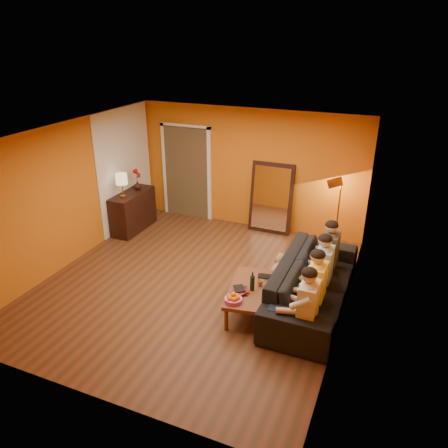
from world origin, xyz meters
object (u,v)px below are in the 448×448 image
at_px(wine_bottle, 252,281).
at_px(tumbler, 260,283).
at_px(laptop, 268,278).
at_px(person_far_right, 330,255).
at_px(coffee_table, 250,299).
at_px(person_far_left, 308,308).
at_px(person_mid_right, 324,270).
at_px(person_mid_left, 316,287).
at_px(vase, 138,185).
at_px(mirror_frame, 271,198).
at_px(sideboard, 133,211).
at_px(sofa, 313,283).
at_px(floor_lamp, 338,216).
at_px(dog, 279,273).
at_px(table_lamp, 122,186).

relative_size(wine_bottle, tumbler, 3.17).
xyz_separation_m(wine_bottle, laptop, (0.13, 0.40, -0.14)).
bearing_deg(person_far_right, coffee_table, -129.53).
height_order(person_far_left, person_mid_right, same).
bearing_deg(wine_bottle, person_mid_left, 8.74).
distance_m(wine_bottle, vase, 4.10).
bearing_deg(laptop, mirror_frame, 96.03).
bearing_deg(laptop, sideboard, 146.04).
relative_size(sofa, person_mid_right, 2.19).
xyz_separation_m(coffee_table, wine_bottle, (0.05, -0.05, 0.37)).
bearing_deg(laptop, person_far_left, -55.38).
bearing_deg(person_mid_right, tumbler, -148.80).
bearing_deg(person_mid_left, floor_lamp, 92.76).
distance_m(person_mid_left, tumbler, 0.88).
relative_size(sideboard, dog, 1.84).
height_order(person_far_left, vase, person_far_left).
distance_m(table_lamp, wine_bottle, 3.85).
relative_size(mirror_frame, tumbler, 15.53).
relative_size(table_lamp, laptop, 1.50).
distance_m(person_far_right, tumbler, 1.39).
relative_size(table_lamp, wine_bottle, 1.65).
xyz_separation_m(sideboard, laptop, (3.56, -1.56, 0.01)).
bearing_deg(floor_lamp, coffee_table, -121.31).
height_order(person_mid_right, wine_bottle, person_mid_right).
xyz_separation_m(sideboard, dog, (3.64, -1.14, -0.10)).
relative_size(person_mid_left, wine_bottle, 3.94).
bearing_deg(person_mid_left, sofa, 106.11).
bearing_deg(sofa, dog, 69.28).
relative_size(floor_lamp, person_far_right, 1.18).
relative_size(coffee_table, person_far_right, 1.00).
xyz_separation_m(person_mid_right, person_far_right, (0.00, 0.55, 0.00)).
relative_size(coffee_table, vase, 6.69).
relative_size(person_mid_right, tumbler, 12.46).
bearing_deg(tumbler, person_mid_right, 31.20).
relative_size(dog, person_mid_right, 0.53).
height_order(wine_bottle, tumbler, wine_bottle).
relative_size(table_lamp, person_mid_right, 0.42).
relative_size(sofa, person_far_left, 2.19).
relative_size(floor_lamp, person_mid_right, 1.18).
height_order(sideboard, vase, vase).
distance_m(sofa, dog, 0.65).
bearing_deg(person_far_right, table_lamp, 174.57).
height_order(person_mid_left, vase, person_mid_left).
xyz_separation_m(sofa, wine_bottle, (-0.81, -0.59, 0.19)).
bearing_deg(sideboard, person_mid_right, -16.15).
distance_m(person_mid_right, vase, 4.64).
bearing_deg(coffee_table, vase, 137.84).
distance_m(sideboard, person_mid_left, 4.74).
distance_m(floor_lamp, person_mid_right, 2.03).
relative_size(person_far_left, tumbler, 12.46).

